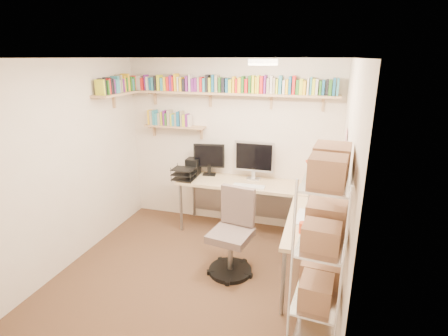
{
  "coord_description": "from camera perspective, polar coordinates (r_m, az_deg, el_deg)",
  "views": [
    {
      "loc": [
        1.37,
        -3.44,
        2.51
      ],
      "look_at": [
        0.19,
        0.55,
        1.18
      ],
      "focal_mm": 28.0,
      "sensor_mm": 36.0,
      "label": 1
    }
  ],
  "objects": [
    {
      "name": "office_chair",
      "position": [
        4.27,
        1.39,
        -11.35
      ],
      "size": [
        0.55,
        0.56,
        1.04
      ],
      "rotation": [
        0.0,
        0.0,
        -0.16
      ],
      "color": "black",
      "rests_on": "ground"
    },
    {
      "name": "corner_desk",
      "position": [
        4.8,
        4.94,
        -3.59
      ],
      "size": [
        2.41,
        2.04,
        1.36
      ],
      "color": "#D8B58C",
      "rests_on": "ground"
    },
    {
      "name": "room_shell",
      "position": [
        3.82,
        -4.96,
        3.04
      ],
      "size": [
        3.24,
        3.04,
        2.52
      ],
      "color": "beige",
      "rests_on": "ground"
    },
    {
      "name": "wall_shelves",
      "position": [
        5.08,
        -3.98,
        12.18
      ],
      "size": [
        3.12,
        1.09,
        0.8
      ],
      "color": "tan",
      "rests_on": "ground"
    },
    {
      "name": "wire_rack",
      "position": [
        2.93,
        15.94,
        -9.92
      ],
      "size": [
        0.43,
        0.78,
        1.86
      ],
      "rotation": [
        0.0,
        0.0,
        -0.09
      ],
      "color": "silver",
      "rests_on": "ground"
    },
    {
      "name": "ground",
      "position": [
        4.47,
        -4.48,
        -16.53
      ],
      "size": [
        3.2,
        3.2,
        0.0
      ],
      "primitive_type": "plane",
      "color": "#422D1C",
      "rests_on": "ground"
    }
  ]
}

